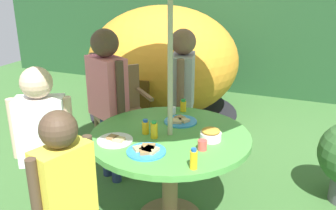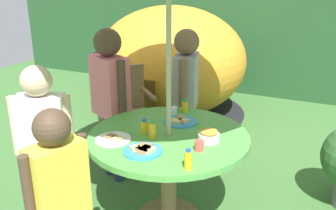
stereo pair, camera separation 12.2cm
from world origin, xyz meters
TOP-DOWN VIEW (x-y plane):
  - hedge_backdrop at (0.00, 3.70)m, footprint 9.00×0.70m
  - garden_table at (0.00, 0.00)m, footprint 1.16×1.16m
  - wooden_chair at (-0.84, 0.79)m, footprint 0.64×0.65m
  - dome_tent at (-0.95, 2.18)m, footprint 2.10×2.10m
  - child_in_grey_shirt at (-0.20, 0.84)m, footprint 0.27×0.45m
  - child_in_pink_shirt at (-0.73, 0.37)m, footprint 0.42×0.34m
  - child_in_white_shirt at (-0.78, -0.42)m, footprint 0.38×0.31m
  - child_in_yellow_shirt at (-0.27, -0.86)m, footprint 0.25×0.38m
  - snack_bowl at (0.29, 0.02)m, footprint 0.15×0.15m
  - plate_far_right at (-0.31, -0.25)m, footprint 0.25×0.25m
  - plate_back_edge at (-0.04, -0.32)m, footprint 0.26×0.26m
  - plate_far_left at (-0.01, 0.24)m, footprint 0.25×0.25m
  - juice_bottle_near_left at (-0.17, -0.05)m, footprint 0.05×0.05m
  - juice_bottle_near_right at (-0.07, 0.47)m, footprint 0.05×0.05m
  - juice_bottle_center_front at (-0.08, -0.09)m, footprint 0.05×0.05m
  - juice_bottle_center_back at (0.31, -0.40)m, footprint 0.05×0.05m
  - cup_near at (0.28, -0.15)m, footprint 0.06×0.06m
  - cup_far at (-0.13, 0.39)m, footprint 0.06×0.06m

SIDE VIEW (x-z plane):
  - wooden_chair at x=-0.84m, z-range 0.07..1.01m
  - garden_table at x=0.00m, z-range 0.22..0.95m
  - dome_tent at x=-0.95m, z-range -0.01..1.41m
  - plate_far_right at x=-0.31m, z-range 0.72..0.75m
  - plate_far_left at x=-0.01m, z-range 0.72..0.75m
  - plate_back_edge at x=-0.04m, z-range 0.72..0.75m
  - child_in_yellow_shirt at x=-0.27m, z-range 0.16..1.33m
  - cup_far at x=-0.13m, z-range 0.72..0.78m
  - cup_near at x=0.28m, z-range 0.72..0.79m
  - snack_bowl at x=0.29m, z-range 0.72..0.81m
  - juice_bottle_near_right at x=-0.07m, z-range 0.72..0.82m
  - juice_bottle_near_left at x=-0.17m, z-range 0.72..0.83m
  - juice_bottle_center_front at x=-0.08m, z-range 0.72..0.85m
  - juice_bottle_center_back at x=0.31m, z-range 0.72..0.85m
  - child_in_white_shirt at x=-0.78m, z-range 0.17..1.42m
  - hedge_backdrop at x=0.00m, z-range 0.00..1.70m
  - child_in_grey_shirt at x=-0.20m, z-range 0.19..1.54m
  - child_in_pink_shirt at x=-0.73m, z-range 0.19..1.58m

